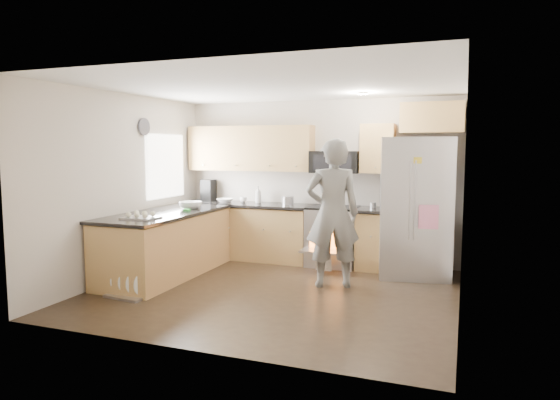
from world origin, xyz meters
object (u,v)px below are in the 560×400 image
at_px(refrigerator, 415,208).
at_px(person, 333,213).
at_px(stove_range, 333,223).
at_px(dish_rack, 131,289).

xyz_separation_m(refrigerator, person, (-0.97, -0.93, -0.01)).
relative_size(refrigerator, person, 1.01).
relative_size(stove_range, dish_rack, 3.10).
height_order(stove_range, dish_rack, stove_range).
bearing_deg(dish_rack, stove_range, 51.75).
height_order(refrigerator, dish_rack, refrigerator).
bearing_deg(stove_range, dish_rack, -128.25).
bearing_deg(dish_rack, refrigerator, 34.84).
bearing_deg(stove_range, refrigerator, -10.94).
xyz_separation_m(stove_range, dish_rack, (-1.95, -2.47, -0.59)).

